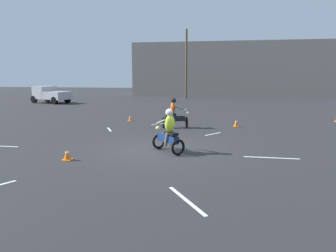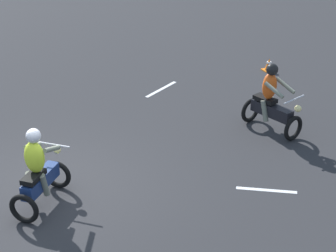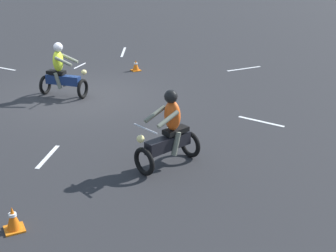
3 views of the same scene
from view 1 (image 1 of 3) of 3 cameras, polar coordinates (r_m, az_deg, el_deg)
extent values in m
plane|color=#28282B|center=(12.86, -1.71, -4.16)|extent=(120.00, 120.00, 0.00)
torus|color=black|center=(12.98, -1.61, -2.69)|extent=(0.50, 0.49, 0.60)
torus|color=black|center=(11.93, 1.76, -3.72)|extent=(0.50, 0.49, 0.60)
cube|color=navy|center=(12.40, 0.00, -2.19)|extent=(0.95, 0.95, 0.28)
cube|color=black|center=(12.18, 0.58, -1.34)|extent=(0.58, 0.58, 0.10)
cylinder|color=silver|center=(12.81, -1.51, 0.34)|extent=(0.52, 0.52, 0.04)
sphere|color=#F2E08C|center=(12.95, -1.81, -0.37)|extent=(0.23, 0.23, 0.16)
ellipsoid|color=#D8F233|center=(12.21, 0.32, 0.39)|extent=(0.48, 0.48, 0.64)
cylinder|color=slate|center=(12.55, 0.29, 0.86)|extent=(0.45, 0.45, 0.27)
cylinder|color=slate|center=(12.34, -1.24, 0.71)|extent=(0.45, 0.45, 0.27)
cylinder|color=slate|center=(12.40, 0.80, -2.20)|extent=(0.26, 0.26, 0.51)
cylinder|color=slate|center=(12.24, -0.28, -2.34)|extent=(0.26, 0.26, 0.51)
sphere|color=silver|center=(12.18, 0.21, 2.37)|extent=(0.40, 0.40, 0.28)
torus|color=black|center=(18.21, 3.25, 0.65)|extent=(0.26, 0.61, 0.60)
torus|color=black|center=(18.07, -0.83, 0.60)|extent=(0.26, 0.61, 0.60)
cube|color=black|center=(18.10, 1.22, 1.32)|extent=(1.12, 0.52, 0.28)
cube|color=black|center=(18.05, 0.53, 2.00)|extent=(0.61, 0.40, 0.10)
cylinder|color=silver|center=(18.11, 3.12, 2.84)|extent=(0.22, 0.68, 0.04)
sphere|color=#F2E08C|center=(18.15, 3.52, 2.28)|extent=(0.20, 0.20, 0.16)
ellipsoid|color=#EA5919|center=(18.02, 0.85, 3.14)|extent=(0.38, 0.46, 0.64)
cylinder|color=slate|center=(17.85, 1.87, 3.24)|extent=(0.55, 0.23, 0.27)
cylinder|color=slate|center=(18.24, 1.72, 3.37)|extent=(0.55, 0.23, 0.27)
cylinder|color=slate|center=(17.95, 0.95, 1.25)|extent=(0.27, 0.18, 0.51)
cylinder|color=slate|center=(18.23, 0.86, 1.37)|extent=(0.27, 0.18, 0.51)
sphere|color=black|center=(17.99, 0.98, 4.47)|extent=(0.34, 0.34, 0.28)
cylinder|color=black|center=(38.10, -20.29, 4.54)|extent=(0.80, 0.49, 0.76)
cylinder|color=black|center=(37.05, -22.31, 4.31)|extent=(0.80, 0.49, 0.76)
cylinder|color=black|center=(35.77, -17.11, 4.45)|extent=(0.80, 0.49, 0.76)
cylinder|color=black|center=(34.65, -19.17, 4.21)|extent=(0.80, 0.49, 0.76)
cube|color=#B7B7BC|center=(35.59, -18.75, 5.07)|extent=(2.90, 2.59, 0.80)
cube|color=#B7B7BC|center=(37.02, -20.72, 5.49)|extent=(2.14, 2.33, 1.30)
cube|color=black|center=(37.51, -21.38, 6.03)|extent=(0.68, 1.64, 0.56)
cube|color=orange|center=(18.93, 11.75, -0.08)|extent=(0.32, 0.32, 0.03)
cone|color=orange|center=(18.90, 11.77, 0.56)|extent=(0.24, 0.24, 0.40)
cylinder|color=white|center=(18.89, 11.78, 0.74)|extent=(0.13, 0.13, 0.05)
cube|color=orange|center=(21.00, -6.57, 0.92)|extent=(0.32, 0.32, 0.03)
cone|color=orange|center=(20.97, -6.58, 1.42)|extent=(0.24, 0.24, 0.34)
cylinder|color=white|center=(20.96, -6.58, 1.55)|extent=(0.13, 0.13, 0.05)
cube|color=orange|center=(11.84, -17.12, -5.64)|extent=(0.32, 0.32, 0.03)
cone|color=orange|center=(11.79, -17.16, -4.69)|extent=(0.24, 0.24, 0.37)
cylinder|color=white|center=(11.78, -17.18, -4.43)|extent=(0.13, 0.13, 0.05)
cube|color=silver|center=(12.20, 17.57, -5.28)|extent=(1.92, 0.10, 0.01)
cube|color=silver|center=(16.39, 7.85, -1.39)|extent=(0.78, 1.05, 0.01)
cube|color=silver|center=(17.88, -10.18, -0.59)|extent=(0.70, 1.20, 0.01)
cube|color=silver|center=(15.13, -26.98, -3.14)|extent=(1.49, 0.12, 0.01)
cube|color=silver|center=(7.86, 3.23, -12.76)|extent=(1.13, 1.67, 0.01)
cylinder|color=brown|center=(40.63, 3.21, 10.67)|extent=(0.24, 0.24, 8.36)
cube|color=gray|center=(49.37, 11.49, 9.63)|extent=(28.59, 8.14, 7.40)
camera|label=2|loc=(13.20, 54.93, 23.04)|focal=70.00mm
camera|label=3|loc=(25.75, 13.35, 12.01)|focal=50.00mm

